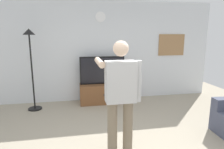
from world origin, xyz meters
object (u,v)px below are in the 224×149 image
at_px(tv_stand, 103,93).
at_px(framed_picture, 171,45).
at_px(television, 102,70).
at_px(person_standing_nearer_lamp, 120,95).
at_px(floor_lamp, 31,53).
at_px(wall_clock, 101,17).

relative_size(tv_stand, framed_picture, 1.55).
bearing_deg(television, person_standing_nearer_lamp, -92.03).
bearing_deg(framed_picture, person_standing_nearer_lamp, -127.88).
relative_size(framed_picture, floor_lamp, 0.40).
height_order(television, wall_clock, wall_clock).
height_order(wall_clock, framed_picture, wall_clock).
bearing_deg(tv_stand, television, 90.00).
height_order(wall_clock, person_standing_nearer_lamp, wall_clock).
xyz_separation_m(television, floor_lamp, (-1.71, -0.24, 0.51)).
relative_size(wall_clock, framed_picture, 0.34).
height_order(tv_stand, framed_picture, framed_picture).
height_order(wall_clock, floor_lamp, wall_clock).
relative_size(tv_stand, person_standing_nearer_lamp, 0.70).
height_order(tv_stand, person_standing_nearer_lamp, person_standing_nearer_lamp).
distance_m(television, person_standing_nearer_lamp, 2.51).
xyz_separation_m(framed_picture, floor_lamp, (-3.76, -0.48, -0.13)).
bearing_deg(wall_clock, floor_lamp, -164.32).
bearing_deg(wall_clock, person_standing_nearer_lamp, -91.85).
relative_size(television, framed_picture, 1.51).
height_order(television, floor_lamp, floor_lamp).
distance_m(floor_lamp, person_standing_nearer_lamp, 2.82).
bearing_deg(floor_lamp, person_standing_nearer_lamp, -54.51).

